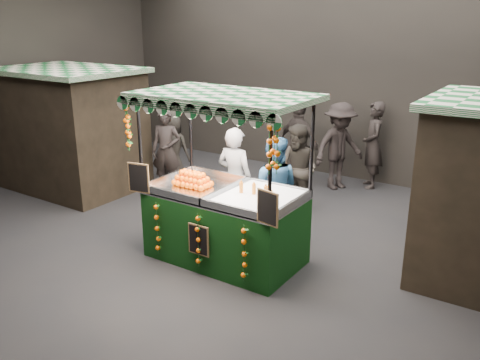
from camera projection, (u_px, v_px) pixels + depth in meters
The scene contains 12 objects.
ground at pixel (207, 250), 8.26m from camera, with size 12.00×12.00×0.00m, color black.
market_hall at pixel (202, 34), 7.22m from camera, with size 12.10×10.10×5.05m.
neighbour_stall_left at pixel (71, 129), 10.96m from camera, with size 3.00×2.20×2.60m.
juice_stall at pixel (224, 212), 7.69m from camera, with size 2.67×1.57×2.59m.
vendor_grey at pixel (235, 179), 8.83m from camera, with size 0.69×0.47×1.84m.
vendor_blue at pixel (273, 189), 8.41m from camera, with size 1.05×0.94×1.80m.
shopper_0 at pixel (166, 151), 10.83m from camera, with size 0.76×0.63×1.78m.
shopper_1 at pixel (298, 170), 9.55m from camera, with size 0.98×0.85×1.73m.
shopper_2 at pixel (299, 144), 11.27m from camera, with size 1.16×0.71×1.85m.
shopper_3 at pixel (339, 146), 10.95m from camera, with size 1.19×1.41×1.90m.
shopper_4 at pixel (173, 149), 11.44m from camera, with size 0.85×0.65×1.55m.
shopper_6 at pixel (373, 145), 11.04m from camera, with size 0.74×0.83×1.90m.
Camera 1 is at (4.60, -5.95, 3.64)m, focal length 38.00 mm.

